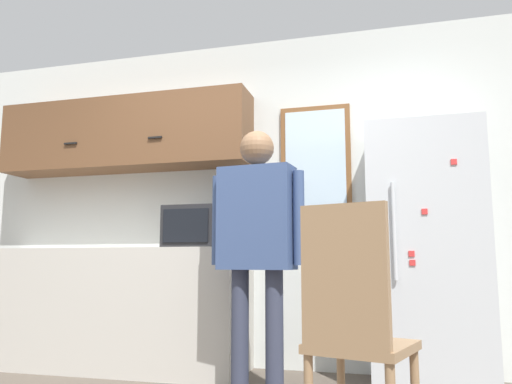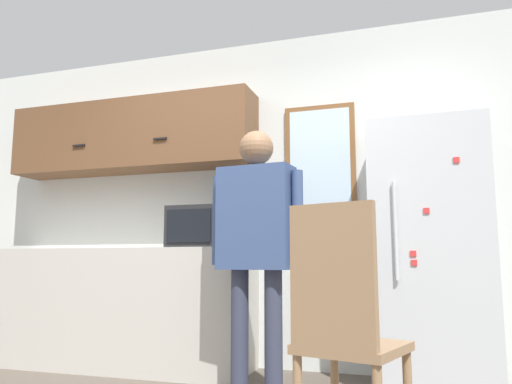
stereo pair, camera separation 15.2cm
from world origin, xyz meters
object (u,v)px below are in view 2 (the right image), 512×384
object	(u,v)px
refrigerator	(430,254)
chair	(343,322)
person	(256,231)
microwave	(205,227)

from	to	relation	value
refrigerator	chair	xyz separation A→B (m)	(-0.40, -1.39, -0.31)
person	chair	world-z (taller)	person
microwave	refrigerator	distance (m)	1.64
person	chair	bearing A→B (deg)	-45.45
refrigerator	chair	world-z (taller)	refrigerator
person	refrigerator	size ratio (longest dim) A/B	0.94
refrigerator	chair	bearing A→B (deg)	-106.09
refrigerator	chair	distance (m)	1.48
microwave	person	world-z (taller)	person
person	chair	size ratio (longest dim) A/B	1.55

